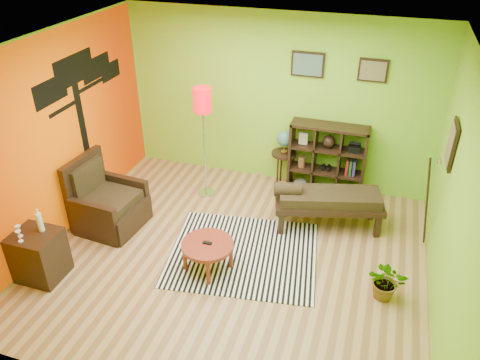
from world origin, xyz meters
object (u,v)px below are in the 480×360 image
(armchair, at_px, (107,206))
(cube_shelf, at_px, (328,160))
(bench, at_px, (326,200))
(coffee_table, at_px, (208,247))
(floor_lamp, at_px, (203,110))
(potted_plant, at_px, (386,284))
(globe_table, at_px, (284,145))
(side_cabinet, at_px, (39,255))

(armchair, bearing_deg, cube_shelf, 32.66)
(bench, bearing_deg, coffee_table, -132.47)
(floor_lamp, bearing_deg, potted_plant, -27.61)
(cube_shelf, distance_m, bench, 0.96)
(globe_table, height_order, cube_shelf, cube_shelf)
(armchair, bearing_deg, globe_table, 40.67)
(coffee_table, relative_size, bench, 0.41)
(side_cabinet, bearing_deg, coffee_table, 21.26)
(globe_table, bearing_deg, armchair, -139.33)
(side_cabinet, relative_size, floor_lamp, 0.53)
(coffee_table, bearing_deg, armchair, 164.98)
(side_cabinet, height_order, bench, side_cabinet)
(coffee_table, height_order, side_cabinet, side_cabinet)
(potted_plant, bearing_deg, cube_shelf, 116.30)
(armchair, distance_m, potted_plant, 4.00)
(floor_lamp, relative_size, bench, 1.11)
(cube_shelf, bearing_deg, bench, -81.82)
(side_cabinet, height_order, globe_table, globe_table)
(potted_plant, bearing_deg, armchair, 175.75)
(floor_lamp, bearing_deg, side_cabinet, -117.24)
(side_cabinet, xyz_separation_m, potted_plant, (4.18, 0.94, -0.14))
(armchair, distance_m, side_cabinet, 1.25)
(floor_lamp, bearing_deg, cube_shelf, 19.15)
(coffee_table, xyz_separation_m, floor_lamp, (-0.70, 1.70, 1.11))
(globe_table, height_order, bench, globe_table)
(floor_lamp, relative_size, cube_shelf, 1.51)
(globe_table, bearing_deg, potted_plant, -50.72)
(armchair, xyz_separation_m, bench, (3.05, 0.93, 0.14))
(bench, height_order, potted_plant, bench)
(globe_table, relative_size, potted_plant, 1.98)
(globe_table, xyz_separation_m, bench, (0.85, -0.96, -0.30))
(potted_plant, bearing_deg, side_cabinet, -167.31)
(cube_shelf, bearing_deg, globe_table, 178.40)
(coffee_table, bearing_deg, bench, 47.53)
(armchair, bearing_deg, side_cabinet, -99.16)
(coffee_table, bearing_deg, side_cabinet, -158.74)
(floor_lamp, relative_size, potted_plant, 3.61)
(cube_shelf, xyz_separation_m, bench, (0.14, -0.94, -0.14))
(coffee_table, xyz_separation_m, armchair, (-1.77, 0.47, -0.03))
(bench, bearing_deg, potted_plant, -52.67)
(potted_plant, bearing_deg, floor_lamp, 152.39)
(side_cabinet, distance_m, globe_table, 3.96)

